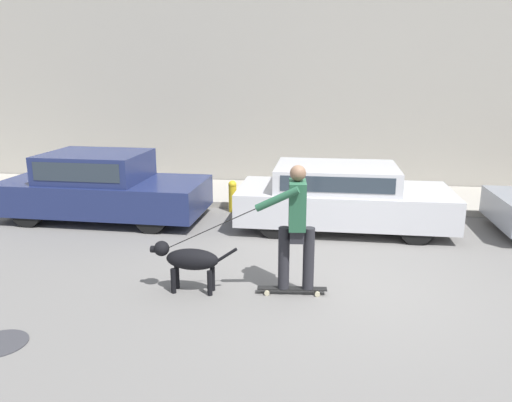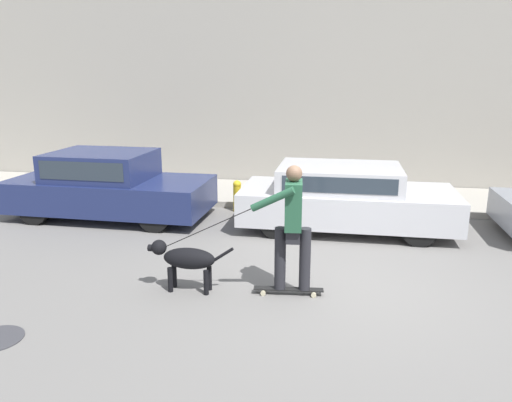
# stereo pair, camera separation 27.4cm
# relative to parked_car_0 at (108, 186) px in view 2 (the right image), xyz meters

# --- Properties ---
(ground_plane) EXTENTS (36.00, 36.00, 0.00)m
(ground_plane) POSITION_rel_parked_car_0_xyz_m (4.83, -2.78, -0.65)
(ground_plane) COLOR slate
(back_wall) EXTENTS (32.00, 0.30, 5.31)m
(back_wall) POSITION_rel_parked_car_0_xyz_m (4.83, 3.70, 2.00)
(back_wall) COLOR #9E998E
(back_wall) RESTS_ON ground_plane
(sidewalk_curb) EXTENTS (30.00, 2.41, 0.14)m
(sidewalk_curb) POSITION_rel_parked_car_0_xyz_m (4.83, 2.32, -0.59)
(sidewalk_curb) COLOR #A39E93
(sidewalk_curb) RESTS_ON ground_plane
(parked_car_0) EXTENTS (4.15, 1.90, 1.38)m
(parked_car_0) POSITION_rel_parked_car_0_xyz_m (0.00, 0.00, 0.00)
(parked_car_0) COLOR black
(parked_car_0) RESTS_ON ground_plane
(parked_car_1) EXTENTS (4.06, 1.83, 1.23)m
(parked_car_1) POSITION_rel_parked_car_0_xyz_m (4.85, -0.00, -0.04)
(parked_car_1) COLOR black
(parked_car_1) RESTS_ON ground_plane
(dog) EXTENTS (1.21, 0.31, 0.71)m
(dog) POSITION_rel_parked_car_0_xyz_m (2.69, -3.28, -0.19)
(dog) COLOR black
(dog) RESTS_ON ground_plane
(skateboarder) EXTENTS (2.27, 0.63, 1.79)m
(skateboarder) POSITION_rel_parked_car_0_xyz_m (4.14, -3.16, 0.36)
(skateboarder) COLOR beige
(skateboarder) RESTS_ON ground_plane
(fire_hydrant) EXTENTS (0.18, 0.18, 0.69)m
(fire_hydrant) POSITION_rel_parked_car_0_xyz_m (2.55, 0.87, -0.29)
(fire_hydrant) COLOR gold
(fire_hydrant) RESTS_ON ground_plane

